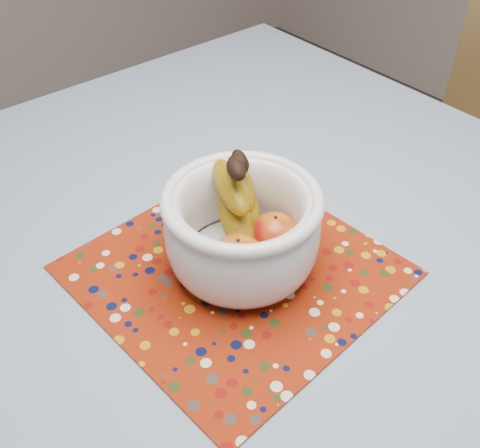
# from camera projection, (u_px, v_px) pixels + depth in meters

# --- Properties ---
(table) EXTENTS (1.20, 1.20, 0.75)m
(table) POSITION_uv_depth(u_px,v_px,m) (233.00, 266.00, 1.02)
(table) COLOR brown
(table) RESTS_ON ground
(tablecloth) EXTENTS (1.32, 1.32, 0.01)m
(tablecloth) POSITION_uv_depth(u_px,v_px,m) (232.00, 233.00, 0.97)
(tablecloth) COLOR slate
(tablecloth) RESTS_ON table
(placemat) EXTENTS (0.46, 0.46, 0.00)m
(placemat) POSITION_uv_depth(u_px,v_px,m) (235.00, 270.00, 0.89)
(placemat) COLOR maroon
(placemat) RESTS_ON tablecloth
(fruit_bowl) EXTENTS (0.24, 0.25, 0.20)m
(fruit_bowl) POSITION_uv_depth(u_px,v_px,m) (243.00, 221.00, 0.85)
(fruit_bowl) COLOR silver
(fruit_bowl) RESTS_ON placemat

